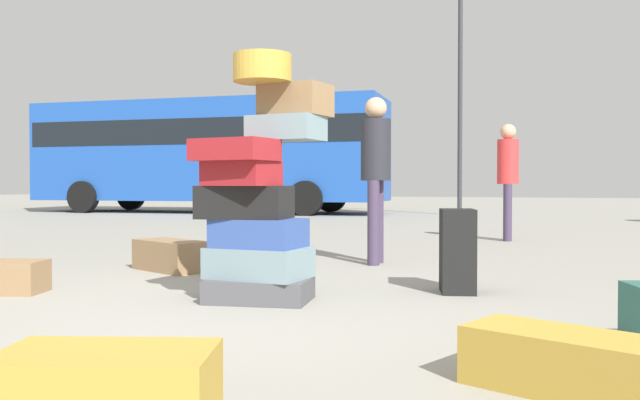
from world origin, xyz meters
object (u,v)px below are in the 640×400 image
object	(u,v)px
suitcase_tan_foreground_near	(561,362)
person_tourist_with_camera	(376,164)
suitcase_tan_left_side	(107,389)
suitcase_black_right_side	(457,251)
lamp_post	(460,45)
suitcase_brown_upright_blue	(8,277)
suitcase_tower	(260,197)
parked_bus	(209,149)
suitcase_brown_behind_tower	(171,255)
person_bearded_onlooker	(508,171)

from	to	relation	value
suitcase_tan_foreground_near	person_tourist_with_camera	xyz separation A→B (m)	(-1.76, 3.77, 0.88)
suitcase_tan_left_side	person_tourist_with_camera	bearing A→B (deg)	76.48
suitcase_black_right_side	suitcase_tan_left_side	xyz separation A→B (m)	(-0.67, -3.17, -0.18)
suitcase_tan_left_side	lamp_post	distance (m)	16.45
suitcase_tan_left_side	suitcase_brown_upright_blue	bearing A→B (deg)	122.39
suitcase_tower	suitcase_tan_foreground_near	xyz separation A→B (m)	(1.95, -1.45, -0.59)
suitcase_tan_foreground_near	parked_bus	bearing A→B (deg)	146.46
suitcase_tower	suitcase_tan_foreground_near	size ratio (longest dim) A/B	2.36
suitcase_tan_foreground_near	person_tourist_with_camera	size ratio (longest dim) A/B	0.43
lamp_post	suitcase_brown_upright_blue	bearing A→B (deg)	-95.40
suitcase_black_right_side	person_tourist_with_camera	world-z (taller)	person_tourist_with_camera
suitcase_tower	lamp_post	world-z (taller)	lamp_post
lamp_post	suitcase_brown_behind_tower	bearing A→B (deg)	-94.11
person_bearded_onlooker	person_tourist_with_camera	xyz separation A→B (m)	(-1.03, -3.38, 0.01)
suitcase_tower	suitcase_black_right_side	world-z (taller)	suitcase_tower
suitcase_tan_foreground_near	person_bearded_onlooker	world-z (taller)	person_bearded_onlooker
suitcase_tower	suitcase_black_right_side	xyz separation A→B (m)	(1.23, 0.81, -0.40)
suitcase_tower	person_tourist_with_camera	bearing A→B (deg)	85.29
person_bearded_onlooker	suitcase_tower	bearing A→B (deg)	-15.87
suitcase_tower	lamp_post	size ratio (longest dim) A/B	0.24
suitcase_brown_upright_blue	lamp_post	bearing A→B (deg)	68.23
suitcase_brown_upright_blue	person_bearded_onlooker	bearing A→B (deg)	46.49
suitcase_black_right_side	person_tourist_with_camera	distance (m)	1.96
person_tourist_with_camera	parked_bus	distance (m)	13.14
suitcase_brown_behind_tower	person_tourist_with_camera	size ratio (longest dim) A/B	0.46
suitcase_brown_upright_blue	suitcase_black_right_side	bearing A→B (deg)	4.01
person_bearded_onlooker	person_tourist_with_camera	distance (m)	3.53
suitcase_black_right_side	parked_bus	xyz separation A→B (m)	(-8.85, 12.05, 1.53)
suitcase_tower	lamp_post	distance (m)	14.00
suitcase_tower	suitcase_tan_foreground_near	world-z (taller)	suitcase_tower
lamp_post	person_bearded_onlooker	bearing A→B (deg)	-77.05
suitcase_brown_behind_tower	lamp_post	size ratio (longest dim) A/B	0.11
suitcase_tan_left_side	parked_bus	world-z (taller)	parked_bus
suitcase_black_right_side	lamp_post	world-z (taller)	lamp_post
suitcase_tower	parked_bus	xyz separation A→B (m)	(-7.62, 12.86, 1.13)
suitcase_tan_foreground_near	person_tourist_with_camera	distance (m)	4.26
suitcase_brown_behind_tower	suitcase_tan_left_side	distance (m)	4.06
suitcase_brown_behind_tower	suitcase_tower	bearing A→B (deg)	-14.10
suitcase_brown_upright_blue	parked_bus	size ratio (longest dim) A/B	0.05
suitcase_tan_left_side	lamp_post	bearing A→B (deg)	76.14
person_tourist_with_camera	lamp_post	distance (m)	11.70
person_tourist_with_camera	suitcase_brown_upright_blue	bearing A→B (deg)	-41.85
parked_bus	lamp_post	world-z (taller)	lamp_post
suitcase_black_right_side	person_bearded_onlooker	distance (m)	4.93
suitcase_tower	suitcase_brown_behind_tower	bearing A→B (deg)	141.06
suitcase_tower	suitcase_tan_left_side	distance (m)	2.49
person_tourist_with_camera	lamp_post	size ratio (longest dim) A/B	0.24
suitcase_tan_left_side	person_tourist_with_camera	world-z (taller)	person_tourist_with_camera
suitcase_tan_left_side	person_bearded_onlooker	bearing A→B (deg)	67.35
suitcase_brown_upright_blue	lamp_post	world-z (taller)	lamp_post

